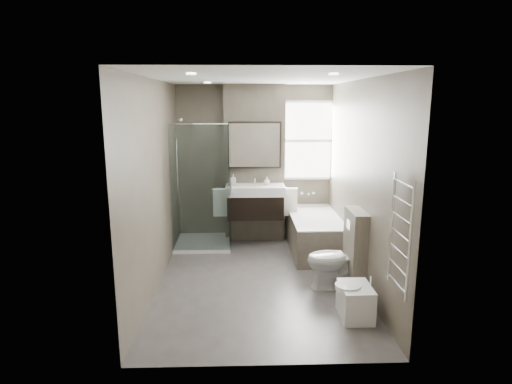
{
  "coord_description": "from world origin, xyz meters",
  "views": [
    {
      "loc": [
        -0.21,
        -5.33,
        2.33
      ],
      "look_at": [
        -0.03,
        0.15,
        1.16
      ],
      "focal_mm": 30.0,
      "sensor_mm": 36.0,
      "label": 1
    }
  ],
  "objects_px": {
    "toilet": "(336,259)",
    "bidet": "(355,301)",
    "bathtub": "(314,231)",
    "vanity": "(255,201)"
  },
  "relations": [
    {
      "from": "toilet",
      "to": "bathtub",
      "type": "bearing_deg",
      "value": 178.02
    },
    {
      "from": "vanity",
      "to": "bidet",
      "type": "xyz_separation_m",
      "value": [
        1.01,
        -2.48,
        -0.55
      ]
    },
    {
      "from": "bathtub",
      "to": "toilet",
      "type": "bearing_deg",
      "value": -88.11
    },
    {
      "from": "bathtub",
      "to": "bidet",
      "type": "height_order",
      "value": "bathtub"
    },
    {
      "from": "vanity",
      "to": "bidet",
      "type": "relative_size",
      "value": 1.98
    },
    {
      "from": "toilet",
      "to": "bidet",
      "type": "distance_m",
      "value": 0.81
    },
    {
      "from": "vanity",
      "to": "toilet",
      "type": "xyz_separation_m",
      "value": [
        0.97,
        -1.69,
        -0.37
      ]
    },
    {
      "from": "vanity",
      "to": "bathtub",
      "type": "height_order",
      "value": "vanity"
    },
    {
      "from": "toilet",
      "to": "bidet",
      "type": "height_order",
      "value": "toilet"
    },
    {
      "from": "bathtub",
      "to": "bidet",
      "type": "distance_m",
      "value": 2.16
    }
  ]
}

